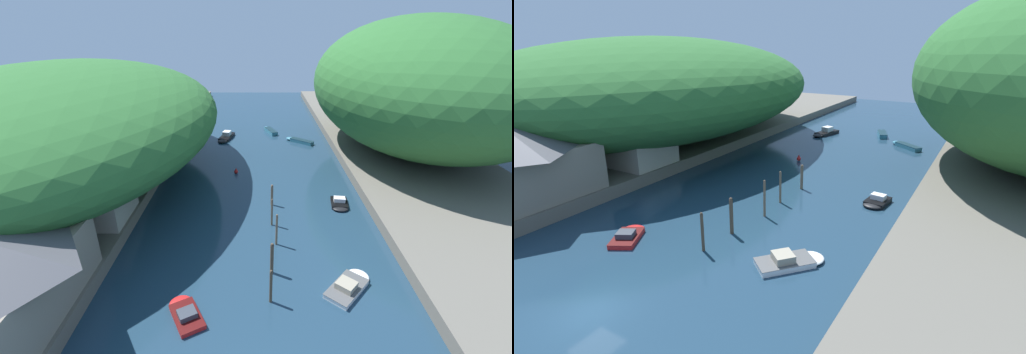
{
  "view_description": "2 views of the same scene",
  "coord_description": "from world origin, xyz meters",
  "views": [
    {
      "loc": [
        0.02,
        -11.7,
        20.62
      ],
      "look_at": [
        -0.03,
        27.53,
        2.46
      ],
      "focal_mm": 24.0,
      "sensor_mm": 36.0,
      "label": 1
    },
    {
      "loc": [
        18.88,
        -11.84,
        15.21
      ],
      "look_at": [
        -0.29,
        21.81,
        1.85
      ],
      "focal_mm": 28.0,
      "sensor_mm": 36.0,
      "label": 2
    }
  ],
  "objects": [
    {
      "name": "boat_yellow_tender",
      "position": [
        10.13,
        24.47,
        0.29
      ],
      "size": [
        2.29,
        3.56,
        0.94
      ],
      "rotation": [
        0.0,
        0.0,
        3.02
      ],
      "color": "black",
      "rests_on": "water_surface"
    },
    {
      "name": "boat_far_upstream",
      "position": [
        2.78,
        54.3,
        0.35
      ],
      "size": [
        2.9,
        5.29,
        0.72
      ],
      "rotation": [
        0.0,
        0.0,
        0.35
      ],
      "color": "teal",
      "rests_on": "water_surface"
    },
    {
      "name": "boat_moored_right",
      "position": [
        7.84,
        48.11,
        0.31
      ],
      "size": [
        5.11,
        4.35,
        0.62
      ],
      "rotation": [
        0.0,
        0.0,
        0.91
      ],
      "color": "teal",
      "rests_on": "water_surface"
    },
    {
      "name": "boat_mid_channel",
      "position": [
        7.86,
        10.54,
        0.31
      ],
      "size": [
        4.87,
        5.14,
        1.0
      ],
      "rotation": [
        0.0,
        0.0,
        5.56
      ],
      "color": "white",
      "rests_on": "water_surface"
    },
    {
      "name": "person_on_quay",
      "position": [
        -14.16,
        8.18,
        2.31
      ],
      "size": [
        0.28,
        0.41,
        1.69
      ],
      "rotation": [
        0.0,
        0.0,
        1.74
      ],
      "color": "#282D3D",
      "rests_on": "left_bank"
    },
    {
      "name": "person_by_boathouse",
      "position": [
        -15.49,
        10.68,
        2.31
      ],
      "size": [
        0.31,
        0.42,
        1.69
      ],
      "rotation": [
        0.0,
        0.0,
        1.83
      ],
      "color": "#282D3D",
      "rests_on": "left_bank"
    },
    {
      "name": "left_bank",
      "position": [
        -24.26,
        30.0,
        0.67
      ],
      "size": [
        22.0,
        120.0,
        1.33
      ],
      "color": "#666056",
      "rests_on": "ground"
    },
    {
      "name": "mooring_post_middle",
      "position": [
        2.05,
        16.7,
        1.76
      ],
      "size": [
        0.21,
        0.21,
        3.5
      ],
      "color": "brown",
      "rests_on": "water_surface"
    },
    {
      "name": "boathouse_shed",
      "position": [
        -17.25,
        19.76,
        3.9
      ],
      "size": [
        8.0,
        6.86,
        4.97
      ],
      "color": "#B2A899",
      "rests_on": "left_bank"
    },
    {
      "name": "mooring_post_nearest",
      "position": [
        1.18,
        9.0,
        1.6
      ],
      "size": [
        0.23,
        0.23,
        3.19
      ],
      "color": "#4C3D2D",
      "rests_on": "water_surface"
    },
    {
      "name": "boat_white_cruiser",
      "position": [
        -5.38,
        7.62,
        0.26
      ],
      "size": [
        3.56,
        4.42,
        0.83
      ],
      "rotation": [
        0.0,
        0.0,
        0.5
      ],
      "color": "red",
      "rests_on": "water_surface"
    },
    {
      "name": "right_bank",
      "position": [
        24.26,
        30.0,
        0.67
      ],
      "size": [
        22.0,
        120.0,
        1.33
      ],
      "color": "#666056",
      "rests_on": "ground"
    },
    {
      "name": "mooring_post_farthest",
      "position": [
        1.94,
        24.74,
        1.38
      ],
      "size": [
        0.3,
        0.3,
        2.74
      ],
      "color": "brown",
      "rests_on": "water_surface"
    },
    {
      "name": "channel_buoy_near",
      "position": [
        -2.9,
        34.11,
        0.34
      ],
      "size": [
        0.57,
        0.57,
        0.86
      ],
      "color": "red",
      "rests_on": "water_surface"
    },
    {
      "name": "hillside_left",
      "position": [
        -25.36,
        32.09,
        8.55
      ],
      "size": [
        40.19,
        56.26,
        14.43
      ],
      "color": "#2D662D",
      "rests_on": "left_bank"
    },
    {
      "name": "water_surface",
      "position": [
        0.0,
        30.0,
        0.0
      ],
      "size": [
        130.0,
        130.0,
        0.0
      ],
      "primitive_type": "plane",
      "color": "#1E384C",
      "rests_on": "ground"
    },
    {
      "name": "mooring_post_second",
      "position": [
        1.41,
        12.44,
        1.61
      ],
      "size": [
        0.31,
        0.31,
        3.19
      ],
      "color": "#4C3D2D",
      "rests_on": "water_surface"
    },
    {
      "name": "boat_red_skiff",
      "position": [
        -5.67,
        50.02,
        0.39
      ],
      "size": [
        3.15,
        6.06,
        1.3
      ],
      "rotation": [
        0.0,
        0.0,
        2.91
      ],
      "color": "black",
      "rests_on": "water_surface"
    },
    {
      "name": "hillside_right",
      "position": [
        25.36,
        42.25,
        11.41
      ],
      "size": [
        32.07,
        44.9,
        20.16
      ],
      "color": "#2D662D",
      "rests_on": "right_bank"
    },
    {
      "name": "mooring_post_fourth",
      "position": [
        1.75,
        20.26,
        1.63
      ],
      "size": [
        0.22,
        0.22,
        3.25
      ],
      "color": "brown",
      "rests_on": "water_surface"
    }
  ]
}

